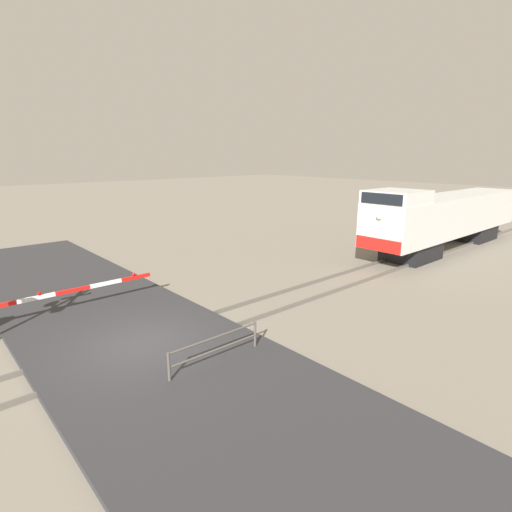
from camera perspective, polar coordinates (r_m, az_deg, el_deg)
The scene contains 7 objects.
ground_plane at distance 13.41m, azimuth -15.72°, elevation -12.42°, with size 160.00×160.00×0.00m, color gray.
rail_track_left at distance 13.97m, azimuth -17.06°, elevation -11.06°, with size 0.08×80.00×0.15m, color #59544C.
rail_track_right at distance 12.79m, azimuth -14.30°, elevation -13.30°, with size 0.08×80.00×0.15m, color #59544C.
road_surface at distance 13.38m, azimuth -15.74°, elevation -12.13°, with size 36.00×6.39×0.15m, color #2D2D30.
locomotive at distance 28.11m, azimuth 25.27°, elevation 5.04°, with size 2.71×15.93×4.08m.
crossing_gate at distance 16.14m, azimuth -31.97°, elevation -6.59°, with size 0.36×6.94×1.19m.
guard_railing at distance 11.68m, azimuth -5.76°, elevation -12.64°, with size 0.08×3.05×0.95m.
Camera 1 is at (10.99, -4.94, 5.88)m, focal length 28.25 mm.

